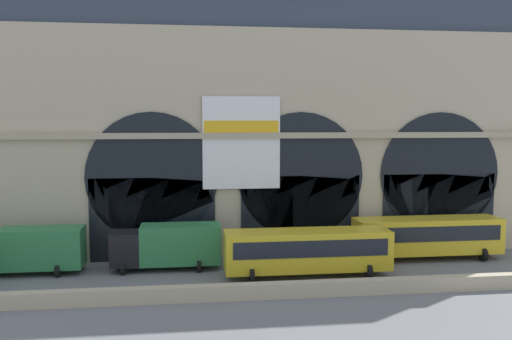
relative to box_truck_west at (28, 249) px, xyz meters
name	(u,v)px	position (x,y,z in m)	size (l,w,h in m)	color
ground_plane	(315,274)	(19.29, -2.38, -1.70)	(200.00, 200.00, 0.00)	slate
quay_parapet_wall	(334,288)	(19.29, -6.97, -1.25)	(90.00, 0.70, 0.91)	#BCAD8C
station_building	(295,125)	(19.31, 5.17, 8.31)	(46.66, 5.52, 20.53)	#BCAD8C
box_truck_west	(28,249)	(0.00, 0.00, 0.00)	(7.50, 2.91, 3.12)	black
box_truck_midwest	(168,245)	(9.32, 0.02, 0.00)	(7.50, 2.91, 3.12)	black
bus_center	(307,250)	(18.60, -2.96, 0.08)	(11.00, 3.25, 3.10)	gold
bus_mideast	(427,236)	(28.49, 0.37, 0.08)	(11.00, 3.25, 3.10)	gold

